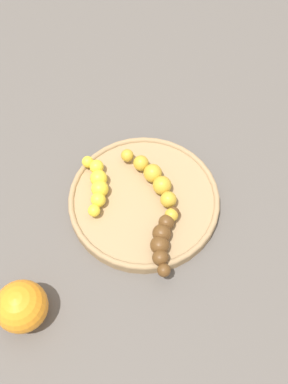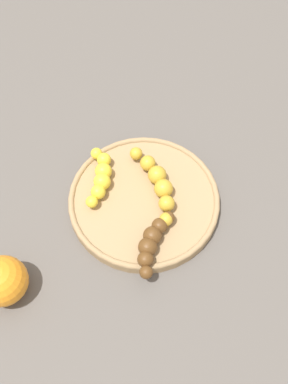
% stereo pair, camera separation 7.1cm
% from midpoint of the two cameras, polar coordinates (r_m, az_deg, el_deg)
% --- Properties ---
extents(ground_plane, '(2.40, 2.40, 0.00)m').
position_cam_midpoint_polar(ground_plane, '(0.74, 2.73, -1.73)').
color(ground_plane, '#56514C').
extents(fruit_bowl, '(0.26, 0.26, 0.02)m').
position_cam_midpoint_polar(fruit_bowl, '(0.73, 2.77, -1.27)').
color(fruit_bowl, '#A08259').
rests_on(fruit_bowl, ground_plane).
extents(banana_spotted, '(0.15, 0.08, 0.03)m').
position_cam_midpoint_polar(banana_spotted, '(0.72, 4.60, 1.03)').
color(banana_spotted, gold).
rests_on(banana_spotted, fruit_bowl).
extents(banana_yellow, '(0.09, 0.10, 0.03)m').
position_cam_midpoint_polar(banana_yellow, '(0.73, -3.04, 1.87)').
color(banana_yellow, yellow).
rests_on(banana_yellow, fruit_bowl).
extents(banana_overripe, '(0.06, 0.11, 0.03)m').
position_cam_midpoint_polar(banana_overripe, '(0.67, 4.11, -6.91)').
color(banana_overripe, '#593819').
rests_on(banana_overripe, fruit_bowl).
extents(orange_fruit, '(0.08, 0.08, 0.08)m').
position_cam_midpoint_polar(orange_fruit, '(0.67, -15.39, -11.60)').
color(orange_fruit, orange).
rests_on(orange_fruit, ground_plane).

